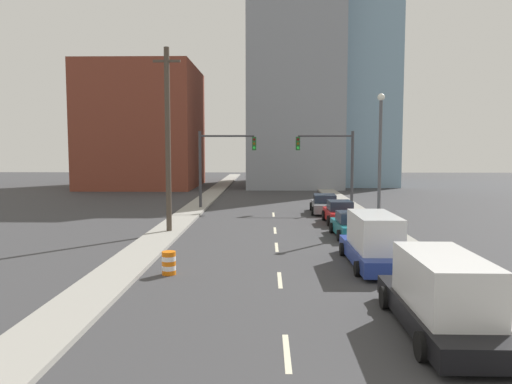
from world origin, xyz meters
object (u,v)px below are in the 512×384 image
at_px(box_truck_black, 442,296).
at_px(box_truck_blue, 373,242).
at_px(traffic_signal_left, 216,159).
at_px(sedan_teal, 352,226).
at_px(utility_pole_left_mid, 168,140).
at_px(sedan_red, 340,213).
at_px(traffic_signal_right, 336,159).
at_px(sedan_gray, 325,204).
at_px(street_lamp, 380,152).
at_px(traffic_barrel, 169,263).

bearing_deg(box_truck_black, box_truck_blue, 91.76).
distance_m(traffic_signal_left, box_truck_blue, 22.07).
height_order(traffic_signal_left, sedan_teal, traffic_signal_left).
height_order(utility_pole_left_mid, sedan_red, utility_pole_left_mid).
relative_size(traffic_signal_right, sedan_gray, 1.35).
height_order(street_lamp, sedan_red, street_lamp).
xyz_separation_m(box_truck_blue, sedan_red, (0.35, 12.42, -0.37)).
height_order(traffic_signal_right, box_truck_black, traffic_signal_right).
bearing_deg(box_truck_blue, sedan_red, 88.02).
relative_size(traffic_signal_right, sedan_teal, 1.51).
bearing_deg(traffic_signal_left, traffic_signal_right, 0.00).
relative_size(utility_pole_left_mid, sedan_gray, 2.27).
bearing_deg(traffic_barrel, sedan_teal, 44.77).
bearing_deg(street_lamp, traffic_signal_left, 136.23).
bearing_deg(sedan_gray, traffic_signal_right, 64.75).
distance_m(traffic_signal_right, sedan_red, 8.37).
relative_size(traffic_signal_right, box_truck_black, 1.02).
xyz_separation_m(traffic_signal_left, street_lamp, (11.14, -10.67, 0.63)).
distance_m(street_lamp, box_truck_blue, 10.30).
height_order(traffic_signal_right, street_lamp, street_lamp).
height_order(street_lamp, box_truck_blue, street_lamp).
relative_size(traffic_signal_right, utility_pole_left_mid, 0.59).
xyz_separation_m(traffic_signal_right, sedan_red, (-0.74, -7.55, -3.54)).
distance_m(traffic_barrel, box_truck_blue, 8.77).
distance_m(traffic_signal_right, sedan_teal, 13.35).
xyz_separation_m(traffic_signal_right, utility_pole_left_mid, (-11.57, -11.97, 1.37)).
bearing_deg(box_truck_blue, traffic_signal_left, 113.56).
xyz_separation_m(traffic_signal_left, utility_pole_left_mid, (-1.63, -11.97, 1.37)).
bearing_deg(traffic_barrel, traffic_signal_right, 65.89).
bearing_deg(sedan_teal, sedan_gray, 89.91).
distance_m(traffic_signal_left, sedan_teal, 16.15).
xyz_separation_m(traffic_signal_right, sedan_teal, (-0.81, -12.83, -3.58)).
bearing_deg(street_lamp, sedan_gray, 105.56).
distance_m(traffic_signal_left, sedan_gray, 9.74).
height_order(utility_pole_left_mid, sedan_teal, utility_pole_left_mid).
bearing_deg(traffic_barrel, box_truck_black, -35.56).
xyz_separation_m(traffic_barrel, sedan_red, (8.94, 14.09, 0.23)).
height_order(box_truck_black, sedan_red, box_truck_black).
bearing_deg(street_lamp, box_truck_black, -96.98).
relative_size(box_truck_black, sedan_red, 1.48).
xyz_separation_m(box_truck_black, box_truck_blue, (-0.19, 7.95, 0.01)).
relative_size(traffic_signal_left, street_lamp, 0.77).
bearing_deg(traffic_signal_right, box_truck_blue, -93.14).
xyz_separation_m(traffic_signal_right, traffic_barrel, (-9.68, -21.64, -3.77)).
xyz_separation_m(traffic_signal_left, box_truck_black, (9.03, -27.91, -3.18)).
relative_size(traffic_signal_left, box_truck_black, 1.02).
relative_size(street_lamp, box_truck_blue, 1.35).
relative_size(traffic_signal_left, sedan_teal, 1.51).
xyz_separation_m(utility_pole_left_mid, street_lamp, (12.77, 1.29, -0.74)).
relative_size(traffic_barrel, box_truck_black, 0.15).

